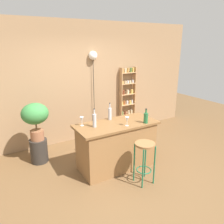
{
  "coord_description": "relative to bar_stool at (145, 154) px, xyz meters",
  "views": [
    {
      "loc": [
        -1.98,
        -2.93,
        2.29
      ],
      "look_at": [
        0.05,
        0.55,
        1.03
      ],
      "focal_mm": 35.37,
      "sensor_mm": 36.0,
      "label": 1
    }
  ],
  "objects": [
    {
      "name": "kitchen_counter",
      "position": [
        -0.14,
        0.67,
        -0.09
      ],
      "size": [
        1.52,
        0.69,
        0.89
      ],
      "color": "olive",
      "rests_on": "ground"
    },
    {
      "name": "bar_stool",
      "position": [
        0.0,
        0.0,
        0.0
      ],
      "size": [
        0.33,
        0.33,
        0.73
      ],
      "color": "#196642",
      "rests_on": "ground"
    },
    {
      "name": "bottle_soda_blue",
      "position": [
        0.33,
        0.42,
        0.45
      ],
      "size": [
        0.08,
        0.08,
        0.27
      ],
      "color": "#236638",
      "rests_on": "kitchen_counter"
    },
    {
      "name": "wine_glass_left",
      "position": [
        -0.04,
        0.48,
        0.46
      ],
      "size": [
        0.07,
        0.07,
        0.16
      ],
      "color": "silver",
      "rests_on": "kitchen_counter"
    },
    {
      "name": "spice_shelf",
      "position": [
        1.13,
        2.19,
        0.33
      ],
      "size": [
        0.45,
        0.13,
        1.7
      ],
      "color": "tan",
      "rests_on": "ground"
    },
    {
      "name": "bottle_sauce_amber",
      "position": [
        -0.14,
        0.92,
        0.47
      ],
      "size": [
        0.07,
        0.07,
        0.33
      ],
      "color": "#B2B2B7",
      "rests_on": "kitchen_counter"
    },
    {
      "name": "plant_stool",
      "position": [
        -1.38,
        1.61,
        -0.3
      ],
      "size": [
        0.34,
        0.34,
        0.48
      ],
      "primitive_type": "cylinder",
      "color": "#2D2823",
      "rests_on": "ground"
    },
    {
      "name": "back_wall",
      "position": [
        -0.14,
        2.32,
        0.86
      ],
      "size": [
        6.4,
        0.1,
        2.8
      ],
      "primitive_type": "cube",
      "color": "#997551",
      "rests_on": "ground"
    },
    {
      "name": "potted_plant",
      "position": [
        -1.38,
        1.61,
        0.42
      ],
      "size": [
        0.51,
        0.46,
        0.74
      ],
      "color": "#935B3D",
      "rests_on": "plant_stool"
    },
    {
      "name": "wine_glass_center",
      "position": [
        -0.73,
        0.88,
        0.46
      ],
      "size": [
        0.07,
        0.07,
        0.16
      ],
      "color": "silver",
      "rests_on": "kitchen_counter"
    },
    {
      "name": "ground",
      "position": [
        -0.14,
        0.37,
        -0.54
      ],
      "size": [
        12.0,
        12.0,
        0.0
      ],
      "primitive_type": "plane",
      "color": "brown"
    },
    {
      "name": "bottle_spirits_clear",
      "position": [
        -0.57,
        0.71,
        0.47
      ],
      "size": [
        0.07,
        0.07,
        0.34
      ],
      "color": "#B2B2B7",
      "rests_on": "kitchen_counter"
    },
    {
      "name": "pendant_globe_light",
      "position": [
        0.15,
        2.21,
        1.45
      ],
      "size": [
        0.2,
        0.2,
        2.12
      ],
      "color": "black",
      "rests_on": "ground"
    }
  ]
}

